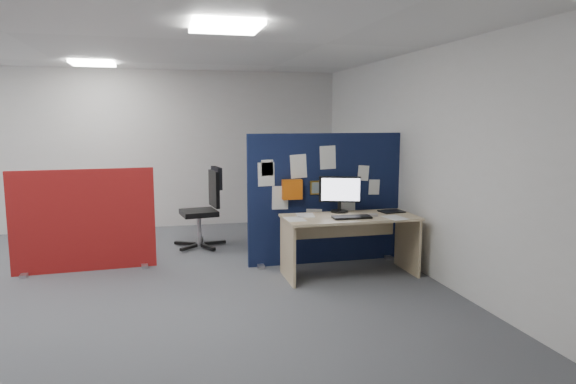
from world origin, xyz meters
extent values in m
plane|color=#4F5257|center=(0.00, 0.00, 0.00)|extent=(9.00, 9.00, 0.00)
cube|color=white|center=(0.00, 0.00, 2.70)|extent=(9.00, 7.00, 0.02)
cube|color=silver|center=(0.00, 3.50, 1.35)|extent=(9.00, 0.02, 2.70)
cube|color=silver|center=(4.50, 0.00, 1.35)|extent=(0.02, 7.00, 2.70)
cube|color=white|center=(2.00, -1.00, 2.67)|extent=(0.60, 0.60, 0.04)
cube|color=white|center=(0.50, 2.50, 2.67)|extent=(0.60, 0.60, 0.04)
cube|color=#0F1339|center=(3.48, 0.71, 0.85)|extent=(2.06, 0.06, 1.70)
cube|color=#9E9DA2|center=(2.60, 0.71, 0.02)|extent=(0.08, 0.30, 0.04)
cube|color=#9E9DA2|center=(4.36, 0.71, 0.02)|extent=(0.08, 0.30, 0.04)
cube|color=white|center=(2.70, 0.68, 1.27)|extent=(0.15, 0.01, 0.20)
cube|color=white|center=(3.10, 0.68, 1.28)|extent=(0.21, 0.01, 0.30)
cube|color=white|center=(3.49, 0.68, 1.39)|extent=(0.21, 0.01, 0.30)
cube|color=white|center=(3.99, 0.68, 1.17)|extent=(0.15, 0.01, 0.20)
cube|color=white|center=(2.87, 0.68, 0.89)|extent=(0.21, 0.01, 0.30)
cube|color=white|center=(3.77, 0.68, 0.79)|extent=(0.21, 0.01, 0.30)
cube|color=white|center=(4.14, 0.68, 0.98)|extent=(0.15, 0.01, 0.20)
cube|color=white|center=(3.31, 0.68, 0.57)|extent=(0.21, 0.01, 0.30)
cube|color=white|center=(2.69, 0.68, 1.19)|extent=(0.21, 0.01, 0.30)
cube|color=gold|center=(3.38, 0.68, 1.00)|extent=(0.24, 0.01, 0.18)
cube|color=#DB5E0D|center=(3.01, 0.63, 0.99)|extent=(0.25, 0.10, 0.25)
cube|color=tan|center=(3.58, 0.08, 0.71)|extent=(1.59, 0.71, 0.03)
cube|color=tan|center=(2.82, 0.08, 0.35)|extent=(0.03, 0.65, 0.70)
cube|color=tan|center=(4.34, 0.08, 0.35)|extent=(0.03, 0.65, 0.70)
cube|color=tan|center=(3.58, 0.40, 0.55)|extent=(1.43, 0.02, 0.30)
cylinder|color=black|center=(3.54, 0.35, 0.74)|extent=(0.21, 0.21, 0.02)
cube|color=black|center=(3.54, 0.35, 0.80)|extent=(0.05, 0.04, 0.11)
cube|color=black|center=(3.54, 0.35, 1.02)|extent=(0.50, 0.19, 0.32)
cube|color=white|center=(3.54, 0.33, 1.02)|extent=(0.45, 0.15, 0.28)
cube|color=black|center=(3.55, -0.05, 0.74)|extent=(0.46, 0.20, 0.02)
cube|color=#9E9DA2|center=(3.84, -0.01, 0.74)|extent=(0.10, 0.07, 0.03)
cube|color=black|center=(4.18, 0.20, 0.74)|extent=(0.30, 0.25, 0.01)
cube|color=maroon|center=(0.47, 1.04, 0.64)|extent=(1.70, 0.13, 1.27)
cube|color=#9E9DA2|center=(-0.23, 1.04, 0.02)|extent=(0.08, 0.30, 0.04)
cube|color=#9E9DA2|center=(1.16, 1.04, 0.02)|extent=(0.08, 0.30, 0.04)
cube|color=black|center=(2.16, 1.94, 0.04)|extent=(0.33, 0.10, 0.04)
cube|color=black|center=(1.96, 2.14, 0.04)|extent=(0.10, 0.33, 0.04)
cube|color=black|center=(1.71, 2.01, 0.04)|extent=(0.31, 0.19, 0.04)
cube|color=black|center=(1.76, 1.74, 0.04)|extent=(0.27, 0.26, 0.04)
cube|color=black|center=(2.03, 1.69, 0.04)|extent=(0.19, 0.31, 0.04)
cylinder|color=#9E9DA2|center=(1.92, 1.90, 0.27)|extent=(0.06, 0.06, 0.45)
cube|color=black|center=(1.92, 1.90, 0.51)|extent=(0.56, 0.56, 0.07)
cube|color=black|center=(2.16, 1.94, 0.86)|extent=(0.12, 0.45, 0.53)
cube|color=black|center=(2.20, 1.95, 1.02)|extent=(0.12, 0.41, 0.32)
cube|color=white|center=(2.89, 0.05, 0.73)|extent=(0.22, 0.31, 0.00)
cube|color=white|center=(3.08, 0.25, 0.73)|extent=(0.26, 0.33, 0.00)
cube|color=white|center=(4.06, -0.15, 0.73)|extent=(0.25, 0.33, 0.00)
camera|label=1|loc=(1.42, -5.58, 1.89)|focal=32.00mm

